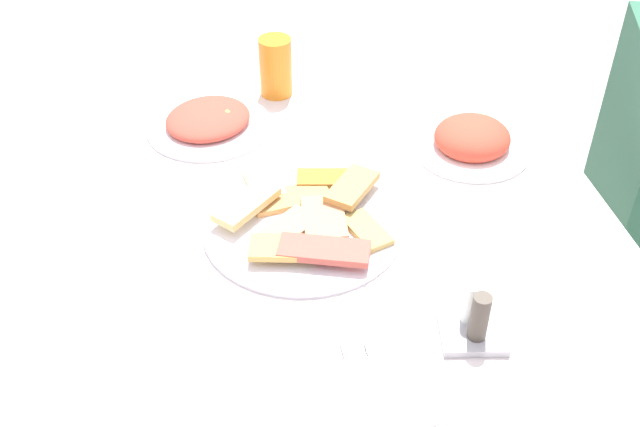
% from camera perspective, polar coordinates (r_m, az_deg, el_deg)
% --- Properties ---
extents(dining_table, '(1.08, 0.95, 0.75)m').
position_cam_1_polar(dining_table, '(1.32, 0.82, -3.73)').
color(dining_table, silver).
rests_on(dining_table, ground_plane).
extents(pide_platter, '(0.33, 0.33, 0.04)m').
position_cam_1_polar(pide_platter, '(1.26, -1.19, -0.53)').
color(pide_platter, white).
rests_on(pide_platter, dining_table).
extents(salad_plate_greens, '(0.22, 0.22, 0.06)m').
position_cam_1_polar(salad_plate_greens, '(1.46, 11.17, 5.36)').
color(salad_plate_greens, white).
rests_on(salad_plate_greens, dining_table).
extents(salad_plate_rice, '(0.24, 0.24, 0.04)m').
position_cam_1_polar(salad_plate_rice, '(1.51, -8.23, 6.77)').
color(salad_plate_rice, white).
rests_on(salad_plate_rice, dining_table).
extents(soda_can, '(0.08, 0.08, 0.12)m').
position_cam_1_polar(soda_can, '(1.59, -3.29, 10.77)').
color(soda_can, orange).
rests_on(soda_can, dining_table).
extents(paper_napkin, '(0.15, 0.15, 0.00)m').
position_cam_1_polar(paper_napkin, '(1.03, 3.96, -13.37)').
color(paper_napkin, white).
rests_on(paper_napkin, dining_table).
extents(fork, '(0.20, 0.02, 0.00)m').
position_cam_1_polar(fork, '(1.02, 2.95, -13.38)').
color(fork, silver).
rests_on(fork, paper_napkin).
extents(spoon, '(0.19, 0.02, 0.00)m').
position_cam_1_polar(spoon, '(1.03, 4.97, -13.08)').
color(spoon, silver).
rests_on(spoon, paper_napkin).
extents(condiment_caddy, '(0.10, 0.10, 0.09)m').
position_cam_1_polar(condiment_caddy, '(1.10, 11.29, -7.75)').
color(condiment_caddy, '#B2B2B7').
rests_on(condiment_caddy, dining_table).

